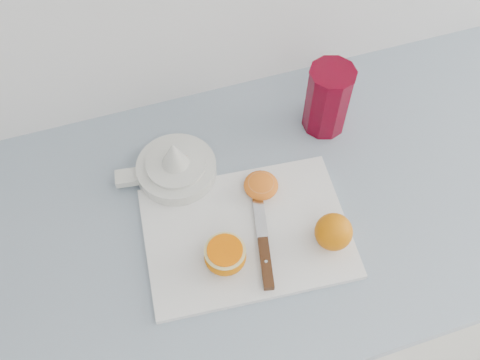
# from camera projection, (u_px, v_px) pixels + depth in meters

# --- Properties ---
(counter) EXTENTS (2.31, 0.64, 0.89)m
(counter) POSITION_uv_depth(u_px,v_px,m) (258.00, 291.00, 1.37)
(counter) COLOR silver
(counter) RESTS_ON ground
(cutting_board) EXTENTS (0.38, 0.29, 0.01)m
(cutting_board) POSITION_uv_depth(u_px,v_px,m) (247.00, 233.00, 0.95)
(cutting_board) COLOR silver
(cutting_board) RESTS_ON counter
(whole_orange) EXTENTS (0.07, 0.07, 0.07)m
(whole_orange) POSITION_uv_depth(u_px,v_px,m) (334.00, 232.00, 0.91)
(whole_orange) COLOR orange
(whole_orange) RESTS_ON cutting_board
(half_orange) EXTENTS (0.07, 0.07, 0.04)m
(half_orange) POSITION_uv_depth(u_px,v_px,m) (225.00, 255.00, 0.90)
(half_orange) COLOR orange
(half_orange) RESTS_ON cutting_board
(squeezed_shell) EXTENTS (0.06, 0.06, 0.03)m
(squeezed_shell) POSITION_uv_depth(u_px,v_px,m) (261.00, 185.00, 0.98)
(squeezed_shell) COLOR orange
(squeezed_shell) RESTS_ON cutting_board
(paring_knife) EXTENTS (0.07, 0.21, 0.01)m
(paring_knife) POSITION_uv_depth(u_px,v_px,m) (265.00, 253.00, 0.92)
(paring_knife) COLOR #452311
(paring_knife) RESTS_ON cutting_board
(citrus_juicer) EXTENTS (0.19, 0.15, 0.10)m
(citrus_juicer) POSITION_uv_depth(u_px,v_px,m) (175.00, 168.00, 1.00)
(citrus_juicer) COLOR white
(citrus_juicer) RESTS_ON counter
(red_tumbler) EXTENTS (0.09, 0.09, 0.15)m
(red_tumbler) POSITION_uv_depth(u_px,v_px,m) (327.00, 101.00, 1.04)
(red_tumbler) COLOR #670014
(red_tumbler) RESTS_ON counter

